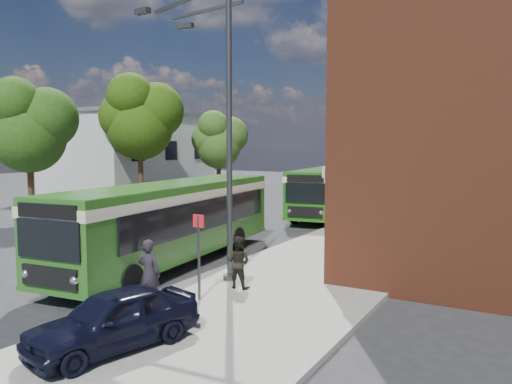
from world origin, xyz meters
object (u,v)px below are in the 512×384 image
Objects in this scene: bus_front at (172,215)px; parked_car at (114,319)px; bus_rear at (330,187)px; street_lamp at (220,133)px.

parked_car is at bearing -59.58° from bus_front.
bus_front is 1.11× the size of bus_rear.
bus_front and bus_rear have the same top height.
street_lamp reaches higher than parked_car.
parked_car is (1.17, -5.79, -4.01)m from street_lamp.
bus_front is at bearing 135.33° from parked_car.
bus_front is 8.18m from parked_car.
street_lamp is 2.42× the size of parked_car.
bus_rear reaches higher than parked_car.
street_lamp is 4.34m from bus_front.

